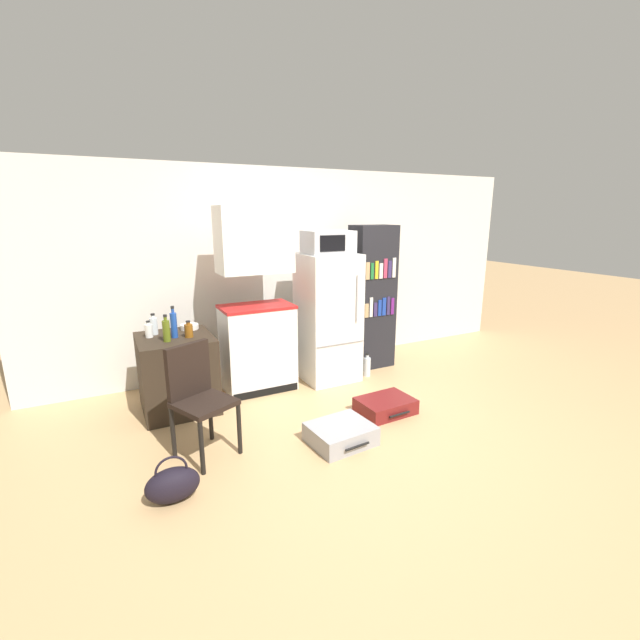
{
  "coord_description": "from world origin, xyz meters",
  "views": [
    {
      "loc": [
        -2.05,
        -2.89,
        1.9
      ],
      "look_at": [
        -0.13,
        0.85,
        0.84
      ],
      "focal_mm": 24.0,
      "sensor_mm": 36.0,
      "label": 1
    }
  ],
  "objects": [
    {
      "name": "kitchen_hutch",
      "position": [
        -0.63,
        1.37,
        0.91
      ],
      "size": [
        0.76,
        0.47,
        1.97
      ],
      "color": "white",
      "rests_on": "ground_plane"
    },
    {
      "name": "bottle_olive_oil",
      "position": [
        -1.58,
        1.11,
        0.85
      ],
      "size": [
        0.07,
        0.07,
        0.25
      ],
      "color": "#566619",
      "rests_on": "side_table"
    },
    {
      "name": "ground_plane",
      "position": [
        0.0,
        0.0,
        0.0
      ],
      "size": [
        24.0,
        24.0,
        0.0
      ],
      "primitive_type": "plane",
      "color": "tan"
    },
    {
      "name": "bottle_blue_soda",
      "position": [
        -1.5,
        1.21,
        0.87
      ],
      "size": [
        0.06,
        0.06,
        0.31
      ],
      "color": "#1E47A3",
      "rests_on": "side_table"
    },
    {
      "name": "suitcase_small_flat",
      "position": [
        0.27,
        0.23,
        0.07
      ],
      "size": [
        0.54,
        0.43,
        0.14
      ],
      "rotation": [
        0.0,
        0.0,
        0.04
      ],
      "color": "maroon",
      "rests_on": "ground_plane"
    },
    {
      "name": "microwave",
      "position": [
        0.2,
        1.3,
        1.58
      ],
      "size": [
        0.52,
        0.38,
        0.25
      ],
      "color": "#B7B7BC",
      "rests_on": "refrigerator"
    },
    {
      "name": "water_bottle_front",
      "position": [
        0.64,
        1.13,
        0.12
      ],
      "size": [
        0.08,
        0.08,
        0.29
      ],
      "color": "silver",
      "rests_on": "ground_plane"
    },
    {
      "name": "bottle_clear_short",
      "position": [
        -1.66,
        1.42,
        0.83
      ],
      "size": [
        0.07,
        0.07,
        0.21
      ],
      "color": "silver",
      "rests_on": "side_table"
    },
    {
      "name": "bowl",
      "position": [
        -1.32,
        1.46,
        0.77
      ],
      "size": [
        0.18,
        0.18,
        0.05
      ],
      "color": "silver",
      "rests_on": "side_table"
    },
    {
      "name": "chair",
      "position": [
        -1.49,
        0.34,
        0.53
      ],
      "size": [
        0.53,
        0.53,
        0.9
      ],
      "rotation": [
        0.0,
        0.0,
        0.43
      ],
      "color": "black",
      "rests_on": "ground_plane"
    },
    {
      "name": "bookshelf",
      "position": [
        0.89,
        1.43,
        0.88
      ],
      "size": [
        0.52,
        0.34,
        1.76
      ],
      "color": "black",
      "rests_on": "ground_plane"
    },
    {
      "name": "bottle_amber_beer",
      "position": [
        -1.38,
        1.17,
        0.81
      ],
      "size": [
        0.08,
        0.08,
        0.16
      ],
      "color": "brown",
      "rests_on": "side_table"
    },
    {
      "name": "handbag",
      "position": [
        -1.79,
        -0.2,
        0.12
      ],
      "size": [
        0.36,
        0.2,
        0.33
      ],
      "color": "black",
      "rests_on": "ground_plane"
    },
    {
      "name": "refrigerator",
      "position": [
        0.2,
        1.3,
        0.73
      ],
      "size": [
        0.61,
        0.62,
        1.46
      ],
      "color": "silver",
      "rests_on": "ground_plane"
    },
    {
      "name": "wall_back",
      "position": [
        0.2,
        2.0,
        1.21
      ],
      "size": [
        6.4,
        0.1,
        2.42
      ],
      "color": "silver",
      "rests_on": "ground_plane"
    },
    {
      "name": "suitcase_large_flat",
      "position": [
        -0.41,
        -0.06,
        0.08
      ],
      "size": [
        0.54,
        0.49,
        0.16
      ],
      "rotation": [
        0.0,
        0.0,
        0.08
      ],
      "color": "#99999E",
      "rests_on": "ground_plane"
    },
    {
      "name": "side_table",
      "position": [
        -1.5,
        1.25,
        0.37
      ],
      "size": [
        0.69,
        0.7,
        0.74
      ],
      "color": "#2D2319",
      "rests_on": "ground_plane"
    },
    {
      "name": "bottle_milk_white",
      "position": [
        -1.72,
        1.33,
        0.81
      ],
      "size": [
        0.07,
        0.07,
        0.16
      ],
      "color": "white",
      "rests_on": "side_table"
    }
  ]
}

